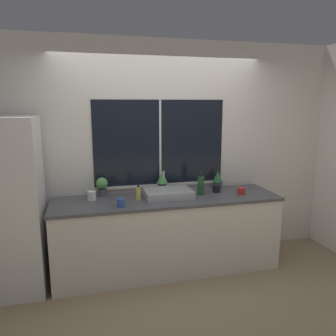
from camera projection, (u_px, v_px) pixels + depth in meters
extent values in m
plane|color=#937F60|center=(175.00, 283.00, 3.62)|extent=(14.00, 14.00, 0.00)
cube|color=silver|center=(160.00, 153.00, 4.06)|extent=(8.00, 0.06, 2.70)
cube|color=black|center=(160.00, 143.00, 4.00)|extent=(1.61, 0.01, 1.03)
cube|color=silver|center=(160.00, 143.00, 3.99)|extent=(0.02, 0.01, 1.03)
cube|color=silver|center=(160.00, 185.00, 4.09)|extent=(1.67, 0.04, 0.03)
cube|color=silver|center=(286.00, 141.00, 5.34)|extent=(0.06, 7.00, 2.70)
cube|color=silver|center=(168.00, 235.00, 3.86)|extent=(2.58, 0.66, 0.85)
cube|color=#4C4C51|center=(168.00, 199.00, 3.77)|extent=(2.61, 0.69, 0.03)
cube|color=silver|center=(8.00, 207.00, 3.33)|extent=(0.66, 0.62, 1.83)
cube|color=#ADADB2|center=(168.00, 194.00, 3.78)|extent=(0.54, 0.37, 0.09)
cylinder|color=#B7B7BC|center=(164.00, 191.00, 3.99)|extent=(0.04, 0.04, 0.03)
cylinder|color=#B7B7BC|center=(164.00, 181.00, 3.96)|extent=(0.02, 0.02, 0.24)
cylinder|color=#4C4C51|center=(102.00, 192.00, 3.83)|extent=(0.10, 0.10, 0.09)
sphere|color=#569951|center=(102.00, 183.00, 3.81)|extent=(0.14, 0.14, 0.14)
cylinder|color=#4C4C51|center=(162.00, 187.00, 4.00)|extent=(0.10, 0.10, 0.11)
cone|color=#478E4C|center=(162.00, 177.00, 3.98)|extent=(0.13, 0.13, 0.15)
cylinder|color=#4C4C51|center=(217.00, 185.00, 4.18)|extent=(0.10, 0.10, 0.08)
cone|color=#2D6638|center=(218.00, 176.00, 4.16)|extent=(0.13, 0.13, 0.14)
cylinder|color=#DBD14C|center=(138.00, 194.00, 3.67)|extent=(0.05, 0.05, 0.14)
cylinder|color=black|center=(138.00, 186.00, 3.65)|extent=(0.02, 0.02, 0.04)
cylinder|color=#235128|center=(201.00, 186.00, 3.87)|extent=(0.08, 0.08, 0.22)
cylinder|color=black|center=(201.00, 174.00, 3.85)|extent=(0.04, 0.04, 0.06)
cylinder|color=white|center=(92.00, 196.00, 3.66)|extent=(0.09, 0.09, 0.10)
cylinder|color=black|center=(216.00, 189.00, 4.00)|extent=(0.09, 0.09, 0.09)
cylinder|color=#B72D28|center=(241.00, 191.00, 3.92)|extent=(0.09, 0.09, 0.08)
cylinder|color=#3351AD|center=(121.00, 203.00, 3.43)|extent=(0.08, 0.08, 0.09)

